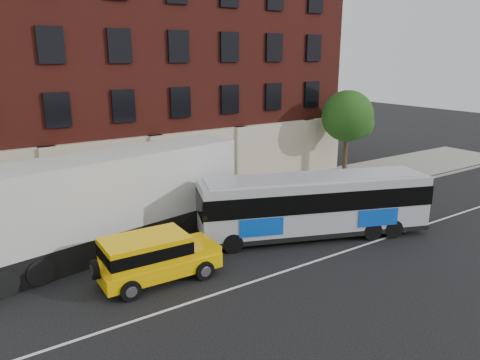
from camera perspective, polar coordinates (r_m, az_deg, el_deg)
ground at (r=18.67m, az=5.19°, el=-12.36°), size 120.00×120.00×0.00m
sidewalk at (r=25.63m, az=-7.59°, el=-4.35°), size 60.00×6.00×0.15m
kerb at (r=23.15m, az=-4.24°, el=-6.46°), size 60.00×0.25×0.15m
lane_line at (r=19.01m, az=4.23°, el=-11.78°), size 60.00×0.12×0.01m
building at (r=31.48m, az=-14.75°, el=12.92°), size 30.00×12.10×15.00m
sign_pole at (r=20.30m, az=-26.00°, el=-7.08°), size 0.30×0.20×2.50m
street_tree at (r=33.05m, az=13.38°, el=7.56°), size 3.60×3.60×6.20m
city_bus at (r=22.44m, az=9.32°, el=-2.91°), size 11.37×6.32×3.09m
yellow_suv at (r=18.38m, az=-10.85°, el=-9.25°), size 5.04×2.33×1.91m
shipping_container at (r=21.44m, az=-16.36°, el=-2.84°), size 13.58×4.98×4.44m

